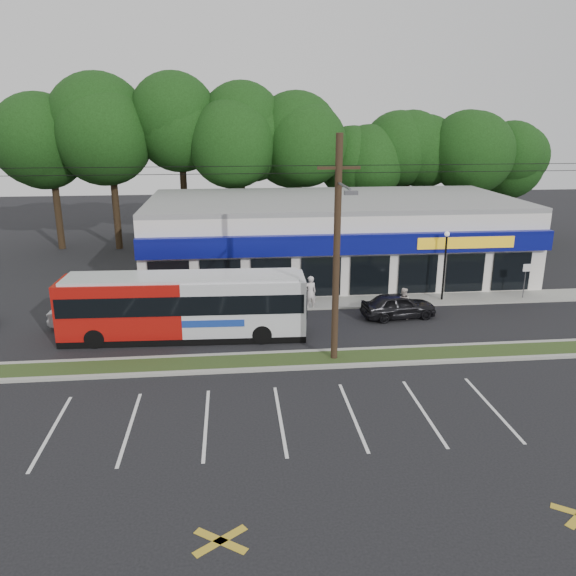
% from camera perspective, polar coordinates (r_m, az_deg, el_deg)
% --- Properties ---
extents(ground, '(120.00, 120.00, 0.00)m').
position_cam_1_polar(ground, '(24.63, -1.85, -8.53)').
color(ground, black).
rests_on(ground, ground).
extents(grass_strip, '(40.00, 1.60, 0.12)m').
position_cam_1_polar(grass_strip, '(25.51, -2.01, -7.45)').
color(grass_strip, '#2A3E19').
rests_on(grass_strip, ground).
extents(curb_south, '(40.00, 0.25, 0.14)m').
position_cam_1_polar(curb_south, '(24.74, -1.88, -8.23)').
color(curb_south, '#9E9E93').
rests_on(curb_south, ground).
extents(curb_north, '(40.00, 0.25, 0.14)m').
position_cam_1_polar(curb_north, '(26.28, -2.14, -6.66)').
color(curb_north, '#9E9E93').
rests_on(curb_north, ground).
extents(sidewalk, '(32.00, 2.20, 0.10)m').
position_cam_1_polar(sidewalk, '(33.55, 5.60, -1.45)').
color(sidewalk, '#9E9E93').
rests_on(sidewalk, ground).
extents(strip_mall, '(25.00, 12.55, 5.30)m').
position_cam_1_polar(strip_mall, '(39.54, 4.47, 5.31)').
color(strip_mall, white).
rests_on(strip_mall, ground).
extents(utility_pole, '(50.00, 2.77, 10.00)m').
position_cam_1_polar(utility_pole, '(24.08, 4.62, 4.47)').
color(utility_pole, black).
rests_on(utility_pole, ground).
extents(lamp_post, '(0.30, 0.30, 4.25)m').
position_cam_1_polar(lamp_post, '(34.33, 15.67, 2.97)').
color(lamp_post, black).
rests_on(lamp_post, ground).
extents(sign_post, '(0.45, 0.10, 2.23)m').
position_cam_1_polar(sign_post, '(36.52, 22.99, 1.24)').
color(sign_post, '#59595E').
rests_on(sign_post, ground).
extents(tree_line, '(46.76, 6.76, 11.83)m').
position_cam_1_polar(tree_line, '(48.55, 0.67, 14.38)').
color(tree_line, black).
rests_on(tree_line, ground).
extents(metrobus, '(12.07, 2.95, 3.22)m').
position_cam_1_polar(metrobus, '(28.24, -10.50, -1.69)').
color(metrobus, '#AB110D').
rests_on(metrobus, ground).
extents(car_dark, '(4.25, 2.13, 1.39)m').
position_cam_1_polar(car_dark, '(31.41, 11.15, -1.75)').
color(car_dark, black).
rests_on(car_dark, ground).
extents(car_silver, '(4.14, 1.56, 1.35)m').
position_cam_1_polar(car_silver, '(31.33, -19.42, -2.52)').
color(car_silver, '#94989B').
rests_on(car_silver, ground).
extents(pedestrian_a, '(0.79, 0.60, 1.96)m').
position_cam_1_polar(pedestrian_a, '(32.15, 2.27, -0.46)').
color(pedestrian_a, silver).
rests_on(pedestrian_a, ground).
extents(pedestrian_b, '(1.05, 0.97, 1.74)m').
position_cam_1_polar(pedestrian_b, '(31.30, 11.60, -1.51)').
color(pedestrian_b, beige).
rests_on(pedestrian_b, ground).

